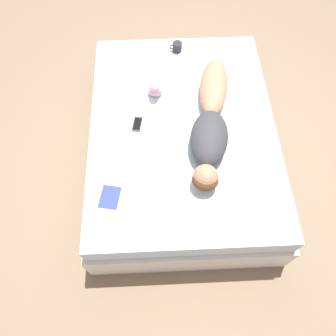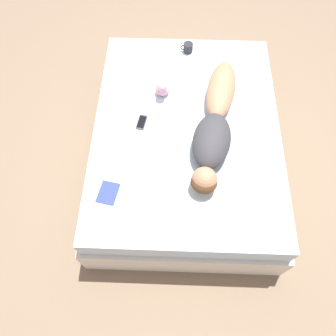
{
  "view_description": "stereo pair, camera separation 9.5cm",
  "coord_description": "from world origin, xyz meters",
  "px_view_note": "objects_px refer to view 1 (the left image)",
  "views": [
    {
      "loc": [
        0.2,
        1.64,
        2.82
      ],
      "look_at": [
        0.14,
        0.44,
        0.62
      ],
      "focal_mm": 35.0,
      "sensor_mm": 36.0,
      "label": 1
    },
    {
      "loc": [
        0.1,
        1.64,
        2.82
      ],
      "look_at": [
        0.14,
        0.44,
        0.62
      ],
      "focal_mm": 35.0,
      "sensor_mm": 36.0,
      "label": 2
    }
  ],
  "objects_px": {
    "open_magazine": "(124,199)",
    "coffee_mug": "(177,47)",
    "cell_phone": "(137,124)",
    "person": "(211,122)"
  },
  "relations": [
    {
      "from": "open_magazine",
      "to": "cell_phone",
      "type": "relative_size",
      "value": 3.0
    },
    {
      "from": "person",
      "to": "open_magazine",
      "type": "relative_size",
      "value": 2.8
    },
    {
      "from": "coffee_mug",
      "to": "cell_phone",
      "type": "relative_size",
      "value": 0.75
    },
    {
      "from": "open_magazine",
      "to": "cell_phone",
      "type": "distance_m",
      "value": 0.69
    },
    {
      "from": "person",
      "to": "cell_phone",
      "type": "xyz_separation_m",
      "value": [
        0.6,
        -0.07,
        -0.09
      ]
    },
    {
      "from": "open_magazine",
      "to": "cell_phone",
      "type": "height_order",
      "value": "same"
    },
    {
      "from": "open_magazine",
      "to": "coffee_mug",
      "type": "bearing_deg",
      "value": -96.24
    },
    {
      "from": "person",
      "to": "coffee_mug",
      "type": "bearing_deg",
      "value": -66.71
    },
    {
      "from": "open_magazine",
      "to": "cell_phone",
      "type": "xyz_separation_m",
      "value": [
        -0.1,
        -0.69,
        0.0
      ]
    },
    {
      "from": "cell_phone",
      "to": "coffee_mug",
      "type": "bearing_deg",
      "value": -103.88
    }
  ]
}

